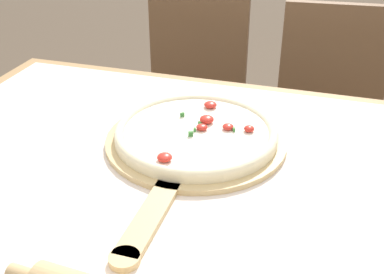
# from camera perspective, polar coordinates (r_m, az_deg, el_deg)

# --- Properties ---
(dining_table) EXTENTS (1.39, 0.99, 0.76)m
(dining_table) POSITION_cam_1_polar(r_m,az_deg,el_deg) (1.00, 0.68, -10.05)
(dining_table) COLOR #A87F51
(dining_table) RESTS_ON ground_plane
(towel_cloth) EXTENTS (1.31, 0.91, 0.00)m
(towel_cloth) POSITION_cam_1_polar(r_m,az_deg,el_deg) (0.93, 0.72, -5.19)
(towel_cloth) COLOR silver
(towel_cloth) RESTS_ON dining_table
(pizza_peel) EXTENTS (0.39, 0.60, 0.01)m
(pizza_peel) POSITION_cam_1_polar(r_m,az_deg,el_deg) (1.03, 0.14, -0.92)
(pizza_peel) COLOR tan
(pizza_peel) RESTS_ON towel_cloth
(pizza) EXTENTS (0.35, 0.35, 0.03)m
(pizza) POSITION_cam_1_polar(r_m,az_deg,el_deg) (1.04, 0.50, 0.54)
(pizza) COLOR beige
(pizza) RESTS_ON pizza_peel
(chair_left) EXTENTS (0.42, 0.42, 0.89)m
(chair_left) POSITION_cam_1_polar(r_m,az_deg,el_deg) (1.87, 0.10, 4.84)
(chair_left) COLOR brown
(chair_left) RESTS_ON ground_plane
(chair_right) EXTENTS (0.43, 0.43, 0.89)m
(chair_right) POSITION_cam_1_polar(r_m,az_deg,el_deg) (1.80, 15.84, 2.64)
(chair_right) COLOR brown
(chair_right) RESTS_ON ground_plane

